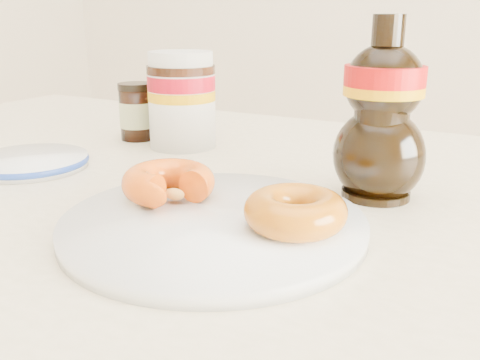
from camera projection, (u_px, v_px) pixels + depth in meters
The scene contains 8 objects.
dining_table at pixel (195, 257), 0.63m from camera, with size 1.40×0.90×0.75m.
plate at pixel (214, 224), 0.48m from camera, with size 0.28×0.28×0.01m.
donut_bitten at pixel (169, 182), 0.53m from camera, with size 0.09×0.09×0.03m, color #D7490C.
donut_whole at pixel (295, 211), 0.45m from camera, with size 0.09×0.09×0.03m, color #AD690B.
nutella_jar at pixel (182, 96), 0.77m from camera, with size 0.10×0.10×0.14m.
syrup_bottle at pixel (382, 110), 0.55m from camera, with size 0.10×0.08×0.19m, color black, non-canonical shape.
dark_jar at pixel (137, 112), 0.83m from camera, with size 0.05×0.05×0.09m.
blue_rim_saucer at pixel (30, 161), 0.68m from camera, with size 0.15×0.15×0.01m.
Camera 1 is at (0.32, -0.37, 0.94)m, focal length 40.00 mm.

